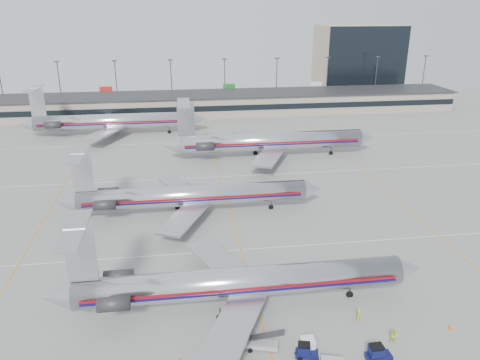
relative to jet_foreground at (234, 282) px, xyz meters
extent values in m
plane|color=gray|center=(2.62, 3.01, -3.28)|extent=(260.00, 260.00, 0.00)
cube|color=silver|center=(2.62, 13.01, -3.27)|extent=(160.00, 0.15, 0.02)
cube|color=gray|center=(2.62, 101.01, -0.28)|extent=(160.00, 16.00, 6.00)
cube|color=black|center=(2.62, 92.91, -0.08)|extent=(160.00, 0.20, 1.60)
cube|color=#2D2D30|center=(2.62, 101.01, 2.82)|extent=(162.00, 17.00, 0.30)
cylinder|color=#38383D|center=(-60.38, 115.01, 4.22)|extent=(0.30, 0.30, 15.00)
cylinder|color=#38383D|center=(-42.38, 115.01, 4.22)|extent=(0.30, 0.30, 15.00)
cube|color=#2D2D30|center=(-42.38, 115.01, 11.82)|extent=(1.60, 0.40, 0.35)
cylinder|color=#38383D|center=(-24.38, 115.01, 4.22)|extent=(0.30, 0.30, 15.00)
cube|color=#2D2D30|center=(-24.38, 115.01, 11.82)|extent=(1.60, 0.40, 0.35)
cylinder|color=#38383D|center=(-6.38, 115.01, 4.22)|extent=(0.30, 0.30, 15.00)
cube|color=#2D2D30|center=(-6.38, 115.01, 11.82)|extent=(1.60, 0.40, 0.35)
cylinder|color=#38383D|center=(11.62, 115.01, 4.22)|extent=(0.30, 0.30, 15.00)
cube|color=#2D2D30|center=(11.62, 115.01, 11.82)|extent=(1.60, 0.40, 0.35)
cylinder|color=#38383D|center=(29.62, 115.01, 4.22)|extent=(0.30, 0.30, 15.00)
cube|color=#2D2D30|center=(29.62, 115.01, 11.82)|extent=(1.60, 0.40, 0.35)
cylinder|color=#38383D|center=(47.62, 115.01, 4.22)|extent=(0.30, 0.30, 15.00)
cube|color=#2D2D30|center=(47.62, 115.01, 11.82)|extent=(1.60, 0.40, 0.35)
cylinder|color=#38383D|center=(65.62, 115.01, 4.22)|extent=(0.30, 0.30, 15.00)
cube|color=#2D2D30|center=(65.62, 115.01, 11.82)|extent=(1.60, 0.40, 0.35)
cylinder|color=#38383D|center=(83.62, 115.01, 4.22)|extent=(0.30, 0.30, 15.00)
cube|color=#2D2D30|center=(83.62, 115.01, 11.82)|extent=(1.60, 0.40, 0.35)
cube|color=tan|center=(64.62, 131.01, 9.22)|extent=(30.00, 20.00, 25.00)
cylinder|color=silver|center=(0.91, 0.00, -0.05)|extent=(36.89, 3.41, 3.41)
cone|color=silver|center=(20.83, 0.00, -0.05)|extent=(2.95, 3.41, 3.41)
cone|color=#B7B6BB|center=(-19.20, 0.00, -0.05)|extent=(3.32, 3.41, 3.41)
cube|color=maroon|center=(0.91, -1.71, 0.09)|extent=(35.05, 0.05, 0.32)
cube|color=#0B0B4F|center=(0.91, -1.71, -0.28)|extent=(35.05, 0.05, 0.26)
cube|color=#B7B6BB|center=(-0.94, 6.46, -0.97)|extent=(8.58, 12.50, 0.30)
cube|color=#B7B6BB|center=(-0.94, -6.45, -0.97)|extent=(8.58, 12.50, 0.30)
cube|color=#B7B6BB|center=(-16.15, 0.00, 4.79)|extent=(3.14, 0.23, 6.27)
cube|color=#B7B6BB|center=(-16.43, 0.00, 7.74)|extent=(2.21, 9.68, 0.17)
cylinder|color=#2D2D30|center=(-12.93, 2.63, 0.23)|extent=(3.32, 1.57, 1.57)
cylinder|color=#2D2D30|center=(-12.93, -2.63, 0.23)|extent=(3.32, 1.57, 1.57)
cylinder|color=#2D2D30|center=(13.82, 0.00, -2.52)|extent=(0.18, 0.18, 1.52)
cylinder|color=#2D2D30|center=(-1.86, -2.21, -2.52)|extent=(0.18, 0.18, 1.52)
cylinder|color=#2D2D30|center=(-1.86, 2.22, -2.52)|extent=(0.18, 0.18, 1.52)
cylinder|color=black|center=(13.82, 0.00, -2.96)|extent=(0.83, 0.28, 0.83)
cylinder|color=silver|center=(-3.28, 26.18, -0.05)|extent=(36.95, 3.42, 3.42)
cone|color=silver|center=(16.68, 26.18, -0.05)|extent=(2.96, 3.42, 3.42)
cone|color=#B7B6BB|center=(-23.41, 26.18, -0.05)|extent=(3.33, 3.42, 3.42)
cube|color=maroon|center=(-3.28, 24.46, 0.09)|extent=(35.10, 0.05, 0.32)
cube|color=#0B0B4F|center=(-3.28, 24.46, -0.28)|extent=(35.10, 0.05, 0.26)
cube|color=#B7B6BB|center=(-5.12, 32.64, -0.97)|extent=(8.59, 12.52, 0.30)
cube|color=#B7B6BB|center=(-5.12, 19.71, -0.97)|extent=(8.59, 12.52, 0.30)
cube|color=#B7B6BB|center=(-20.36, 26.18, 4.80)|extent=(3.14, 0.23, 6.28)
cube|color=#B7B6BB|center=(-20.64, 26.18, 7.76)|extent=(2.22, 9.70, 0.17)
cylinder|color=#2D2D30|center=(-17.13, 28.81, 0.23)|extent=(3.33, 1.57, 1.57)
cylinder|color=#2D2D30|center=(-17.13, 23.54, 0.23)|extent=(3.33, 1.57, 1.57)
cylinder|color=#2D2D30|center=(9.66, 26.18, -2.52)|extent=(0.18, 0.18, 1.52)
cylinder|color=#2D2D30|center=(-6.05, 23.96, -2.52)|extent=(0.18, 0.18, 1.52)
cylinder|color=#2D2D30|center=(-6.05, 28.39, -2.52)|extent=(0.18, 0.18, 1.52)
cylinder|color=black|center=(9.66, 26.18, -2.96)|extent=(0.83, 0.28, 0.83)
cylinder|color=silver|center=(15.40, 53.97, 0.49)|extent=(40.91, 3.98, 3.98)
cone|color=silver|center=(37.58, 53.97, 0.49)|extent=(3.44, 3.98, 3.98)
cone|color=#B7B6BB|center=(-6.99, 53.97, 0.49)|extent=(3.88, 3.98, 3.98)
cube|color=maroon|center=(15.40, 51.97, 0.65)|extent=(38.86, 0.05, 0.38)
cube|color=#0B0B4F|center=(15.40, 51.97, 0.22)|extent=(38.86, 0.05, 0.30)
cube|color=#B7B6BB|center=(13.25, 61.51, -0.59)|extent=(10.01, 14.59, 0.34)
cube|color=#B7B6BB|center=(13.25, 46.44, -0.59)|extent=(10.01, 14.59, 0.34)
cube|color=#B7B6BB|center=(-3.44, 53.97, 6.14)|extent=(3.66, 0.27, 7.32)
cube|color=#B7B6BB|center=(-3.76, 53.97, 9.59)|extent=(2.58, 11.30, 0.19)
cylinder|color=#2D2D30|center=(0.33, 57.04, 0.81)|extent=(3.88, 1.83, 1.83)
cylinder|color=#2D2D30|center=(0.33, 50.90, 0.81)|extent=(3.88, 1.83, 1.83)
cylinder|color=#2D2D30|center=(29.39, 53.97, -2.39)|extent=(0.22, 0.22, 1.78)
cylinder|color=#2D2D30|center=(12.17, 51.39, -2.39)|extent=(0.22, 0.22, 1.78)
cylinder|color=#2D2D30|center=(12.17, 56.56, -2.39)|extent=(0.22, 0.22, 1.78)
cylinder|color=black|center=(29.39, 53.97, -2.90)|extent=(0.97, 0.32, 0.97)
cylinder|color=silver|center=(-21.27, 78.17, 0.45)|extent=(40.48, 3.94, 3.94)
cone|color=silver|center=(0.67, 78.17, 0.45)|extent=(3.41, 3.94, 3.94)
cone|color=#B7B6BB|center=(-43.43, 78.17, 0.45)|extent=(3.83, 3.94, 3.94)
cube|color=maroon|center=(-21.27, 76.19, 0.61)|extent=(38.45, 0.05, 0.37)
cube|color=#0B0B4F|center=(-21.27, 76.19, 0.18)|extent=(38.45, 0.05, 0.30)
cube|color=#B7B6BB|center=(-23.40, 85.63, -0.62)|extent=(9.91, 14.44, 0.34)
cube|color=#B7B6BB|center=(-23.40, 70.72, -0.62)|extent=(9.91, 14.44, 0.34)
cube|color=#B7B6BB|center=(-39.91, 78.17, 6.04)|extent=(3.62, 0.27, 7.24)
cube|color=#B7B6BB|center=(-40.23, 78.17, 9.45)|extent=(2.56, 11.18, 0.19)
cylinder|color=#2D2D30|center=(-36.19, 81.21, 0.77)|extent=(3.83, 1.81, 1.81)
cylinder|color=#2D2D30|center=(-36.19, 75.14, 0.77)|extent=(3.83, 1.81, 1.81)
cylinder|color=#2D2D30|center=(-7.43, 78.17, -2.40)|extent=(0.21, 0.21, 1.76)
cylinder|color=#2D2D30|center=(-24.47, 75.62, -2.40)|extent=(0.21, 0.21, 1.76)
cylinder|color=#2D2D30|center=(-24.47, 80.73, -2.40)|extent=(0.21, 0.21, 1.76)
cylinder|color=black|center=(-7.43, 78.17, -2.91)|extent=(0.96, 0.32, 0.96)
cube|color=#0A0D39|center=(5.95, -9.29, -2.73)|extent=(2.41, 1.62, 0.50)
cube|color=#0A0D39|center=(5.65, -9.29, -2.12)|extent=(1.42, 1.27, 0.90)
cube|color=black|center=(5.65, -9.29, -1.52)|extent=(1.36, 1.21, 0.08)
cylinder|color=black|center=(6.76, -8.79, -3.00)|extent=(0.56, 0.18, 0.56)
cylinder|color=black|center=(6.76, -9.79, -3.00)|extent=(0.56, 0.18, 0.56)
cylinder|color=black|center=(5.15, -8.79, -3.00)|extent=(0.56, 0.18, 0.56)
cube|color=#0A0D39|center=(12.74, -10.71, -2.67)|extent=(2.47, 1.28, 0.56)
cube|color=#0A0D39|center=(12.41, -10.71, -2.00)|extent=(1.36, 1.14, 1.00)
cube|color=black|center=(12.41, -10.71, -1.34)|extent=(1.30, 1.09, 0.09)
cylinder|color=black|center=(13.63, -10.15, -2.97)|extent=(0.62, 0.20, 0.62)
cylinder|color=black|center=(11.85, -10.15, -2.97)|extent=(0.62, 0.20, 0.62)
cube|color=#2D2D30|center=(6.24, -8.49, -3.06)|extent=(1.65, 1.39, 0.27)
cube|color=white|center=(6.24, -8.49, -2.25)|extent=(1.38, 1.29, 1.34)
cylinder|color=black|center=(6.87, -7.96, -3.17)|extent=(0.21, 0.11, 0.21)
cylinder|color=black|center=(6.87, -9.03, -3.17)|extent=(0.21, 0.11, 0.21)
cylinder|color=black|center=(5.62, -7.96, -3.17)|extent=(0.21, 0.11, 0.21)
cylinder|color=black|center=(5.62, -9.03, -3.17)|extent=(0.21, 0.11, 0.21)
cube|color=#999999|center=(1.83, -7.20, -2.86)|extent=(3.59, 2.08, 0.47)
cube|color=#2D2D30|center=(2.39, -7.20, -1.77)|extent=(3.54, 1.73, 1.21)
cylinder|color=black|center=(3.05, -6.68, -3.04)|extent=(0.47, 0.15, 0.47)
cylinder|color=black|center=(3.05, -7.71, -3.04)|extent=(0.47, 0.15, 0.47)
cylinder|color=black|center=(0.61, -6.68, -3.04)|extent=(0.47, 0.15, 0.47)
cylinder|color=black|center=(0.61, -7.71, -3.04)|extent=(0.47, 0.15, 0.47)
imported|color=#B6DE14|center=(13.11, -4.51, -2.42)|extent=(0.64, 0.74, 1.71)
imported|color=#B2DA14|center=(15.40, -8.31, -2.46)|extent=(0.84, 0.68, 1.64)
cone|color=orange|center=(22.41, -7.21, -2.94)|extent=(0.59, 0.59, 0.67)
camera|label=1|loc=(-5.62, -44.70, 29.41)|focal=35.00mm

